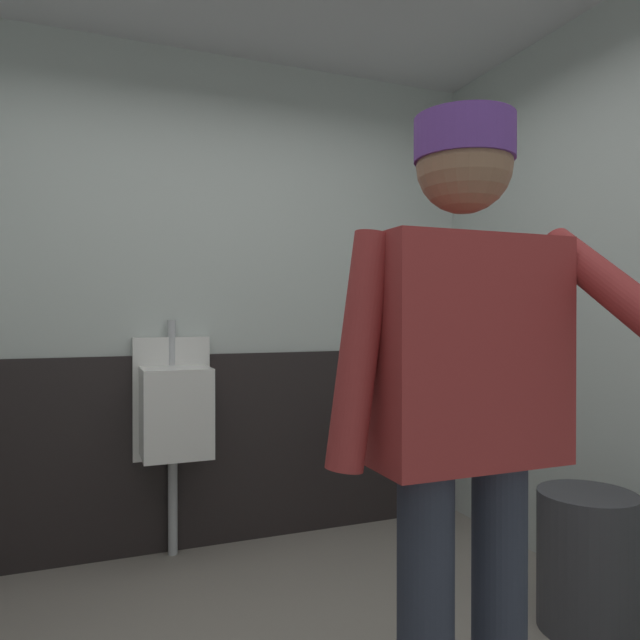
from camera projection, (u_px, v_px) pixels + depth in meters
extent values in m
cube|color=silver|center=(200.00, 299.00, 3.25)|extent=(3.87, 0.12, 2.71)
cube|color=black|center=(202.00, 450.00, 3.19)|extent=(3.27, 0.03, 1.05)
cube|color=white|center=(172.00, 398.00, 3.11)|extent=(0.40, 0.05, 0.65)
cube|color=white|center=(176.00, 412.00, 2.95)|extent=(0.34, 0.30, 0.45)
cylinder|color=#B7BABF|center=(172.00, 343.00, 3.10)|extent=(0.04, 0.04, 0.24)
cylinder|color=#B7BABF|center=(173.00, 502.00, 3.08)|extent=(0.05, 0.05, 0.55)
cylinder|color=#2D3342|center=(499.00, 632.00, 1.50)|extent=(0.14, 0.14, 0.90)
cube|color=maroon|center=(464.00, 350.00, 1.45)|extent=(0.49, 0.24, 0.56)
cylinder|color=maroon|center=(359.00, 351.00, 1.34)|extent=(0.17, 0.09, 0.56)
cylinder|color=maroon|center=(627.00, 300.00, 1.35)|extent=(0.09, 0.50, 0.39)
sphere|color=#8C664C|center=(464.00, 166.00, 1.45)|extent=(0.24, 0.24, 0.24)
cylinder|color=#60388C|center=(464.00, 140.00, 1.45)|extent=(0.25, 0.25, 0.11)
cylinder|color=#38383D|center=(587.00, 561.00, 2.34)|extent=(0.39, 0.39, 0.55)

